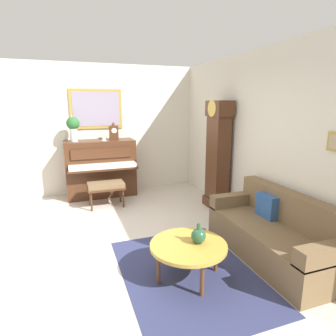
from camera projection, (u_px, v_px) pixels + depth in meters
The scene contains 13 objects.
ground_plane at pixel (112, 244), 4.19m from camera, with size 6.40×6.00×0.10m, color beige.
wall_left at pixel (91, 129), 6.25m from camera, with size 0.13×4.90×2.80m.
wall_back at pixel (256, 139), 4.65m from camera, with size 5.30×0.13×2.80m.
area_rug at pixel (188, 273), 3.39m from camera, with size 2.10×1.50×0.01m, color navy.
piano at pixel (101, 168), 6.14m from camera, with size 0.87×1.44×1.21m.
piano_bench at pixel (106, 186), 5.50m from camera, with size 0.42×0.70×0.48m.
grandfather_clock at pixel (218, 158), 5.37m from camera, with size 0.52×0.34×2.03m.
couch at pixel (275, 234), 3.72m from camera, with size 1.90×0.80×0.84m.
coffee_table at pixel (188, 246), 3.24m from camera, with size 0.88×0.88×0.42m.
mantel_clock at pixel (114, 132), 6.06m from camera, with size 0.13×0.18×0.38m.
flower_vase at pixel (73, 126), 5.77m from camera, with size 0.26×0.26×0.58m.
teacup at pixel (104, 140), 5.96m from camera, with size 0.12×0.12×0.06m.
green_jug at pixel (198, 236), 3.24m from camera, with size 0.17×0.17×0.24m.
Camera 1 is at (3.89, -0.52, 1.97)m, focal length 30.54 mm.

